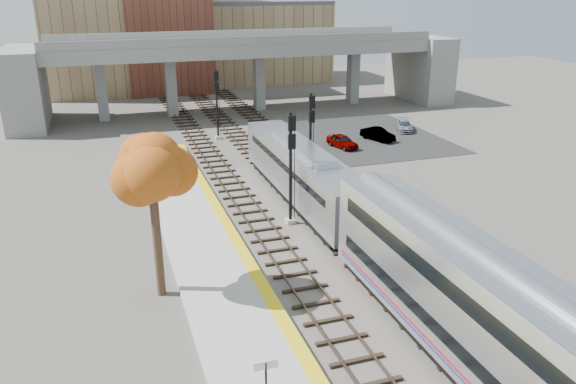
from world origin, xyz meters
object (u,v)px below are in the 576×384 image
object	(u,v)px
signal_mast_far	(217,105)
car_b	(378,134)
car_a	(342,141)
coach	(516,344)
signal_mast_near	(291,169)
locomotive	(302,172)
tree	(151,172)
car_c	(404,126)
signal_mast_mid	(311,139)

from	to	relation	value
signal_mast_far	car_b	bearing A→B (deg)	-20.80
signal_mast_far	car_a	xyz separation A→B (m)	(10.78, -7.17, -2.85)
coach	signal_mast_near	world-z (taller)	signal_mast_near
locomotive	coach	size ratio (longest dim) A/B	0.76
tree	car_a	bearing A→B (deg)	48.11
locomotive	signal_mast_far	distance (m)	19.62
locomotive	car_c	bearing A→B (deg)	42.49
locomotive	signal_mast_near	size ratio (longest dim) A/B	2.53
signal_mast_near	tree	world-z (taller)	tree
coach	car_b	bearing A→B (deg)	69.97
car_a	signal_mast_mid	bearing A→B (deg)	-142.27
coach	car_b	xyz separation A→B (m)	(13.22, 36.25, -2.13)
coach	signal_mast_mid	bearing A→B (deg)	85.63
signal_mast_near	car_c	world-z (taller)	signal_mast_near
signal_mast_near	signal_mast_mid	distance (m)	8.26
locomotive	signal_mast_far	bearing A→B (deg)	96.16
signal_mast_far	car_b	distance (m)	16.63
signal_mast_far	car_b	size ratio (longest dim) A/B	1.86
signal_mast_mid	tree	xyz separation A→B (m)	(-13.38, -13.65, 3.02)
signal_mast_mid	signal_mast_near	bearing A→B (deg)	-119.76
car_c	signal_mast_near	bearing A→B (deg)	-110.98
coach	car_a	distance (m)	36.03
locomotive	tree	xyz separation A→B (m)	(-11.38, -10.06, 4.38)
tree	signal_mast_far	bearing A→B (deg)	72.56
signal_mast_far	car_c	size ratio (longest dim) A/B	1.89
coach	signal_mast_mid	xyz separation A→B (m)	(2.00, 26.19, 0.83)
car_b	car_c	world-z (taller)	car_b
coach	car_a	xyz separation A→B (m)	(8.68, 34.90, -2.12)
locomotive	tree	size ratio (longest dim) A/B	2.12
signal_mast_near	car_b	world-z (taller)	signal_mast_near
locomotive	signal_mast_mid	bearing A→B (deg)	60.84
signal_mast_mid	car_c	xyz separation A→B (m)	(15.82, 12.73, -3.05)
locomotive	car_c	size ratio (longest dim) A/B	5.08
signal_mast_mid	car_a	bearing A→B (deg)	52.53
locomotive	car_c	world-z (taller)	locomotive
car_a	car_b	size ratio (longest dim) A/B	0.97
signal_mast_near	signal_mast_far	xyz separation A→B (m)	(0.00, 23.05, -0.30)
signal_mast_near	car_c	bearing A→B (deg)	44.98
signal_mast_far	signal_mast_mid	bearing A→B (deg)	-75.52
coach	car_b	world-z (taller)	coach
coach	car_a	size ratio (longest dim) A/B	6.73
signal_mast_mid	car_c	size ratio (longest dim) A/B	1.93
coach	car_c	world-z (taller)	coach
signal_mast_mid	signal_mast_far	distance (m)	16.40
signal_mast_far	tree	world-z (taller)	tree
signal_mast_near	car_a	distance (m)	19.45
tree	car_b	distance (m)	34.68
tree	signal_mast_mid	bearing A→B (deg)	45.57
signal_mast_near	car_a	size ratio (longest dim) A/B	2.03
signal_mast_mid	car_c	world-z (taller)	signal_mast_mid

